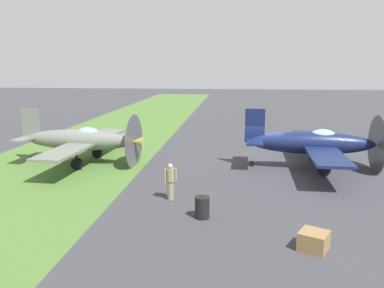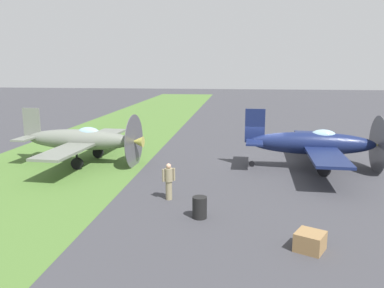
% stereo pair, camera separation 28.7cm
% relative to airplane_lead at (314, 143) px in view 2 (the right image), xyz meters
% --- Properties ---
extents(ground_plane, '(160.00, 160.00, 0.00)m').
position_rel_airplane_lead_xyz_m(ground_plane, '(-0.86, -3.10, -1.57)').
color(ground_plane, '#38383D').
extents(grass_verge, '(120.00, 11.00, 0.01)m').
position_rel_airplane_lead_xyz_m(grass_verge, '(-0.86, -15.77, -1.57)').
color(grass_verge, '#476B2D').
rests_on(grass_verge, ground).
extents(airplane_lead, '(10.50, 8.33, 3.75)m').
position_rel_airplane_lead_xyz_m(airplane_lead, '(0.00, 0.00, 0.00)').
color(airplane_lead, '#141E47').
rests_on(airplane_lead, ground).
extents(airplane_wingman, '(10.19, 8.06, 3.63)m').
position_rel_airplane_lead_xyz_m(airplane_wingman, '(0.29, -14.38, -0.05)').
color(airplane_wingman, slate).
rests_on(airplane_wingman, ground).
extents(ground_crew_mechanic, '(0.38, 0.57, 1.73)m').
position_rel_airplane_lead_xyz_m(ground_crew_mechanic, '(6.48, -7.67, -0.66)').
color(ground_crew_mechanic, '#847A5B').
rests_on(ground_crew_mechanic, ground).
extents(fuel_drum, '(0.60, 0.60, 0.90)m').
position_rel_airplane_lead_xyz_m(fuel_drum, '(8.56, -6.02, -1.12)').
color(fuel_drum, black).
rests_on(fuel_drum, ground).
extents(supply_crate, '(1.21, 1.21, 0.64)m').
position_rel_airplane_lead_xyz_m(supply_crate, '(10.96, -2.02, -1.25)').
color(supply_crate, olive).
rests_on(supply_crate, ground).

